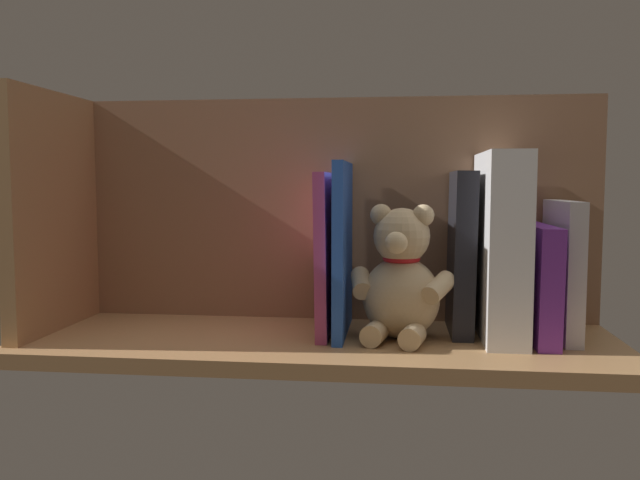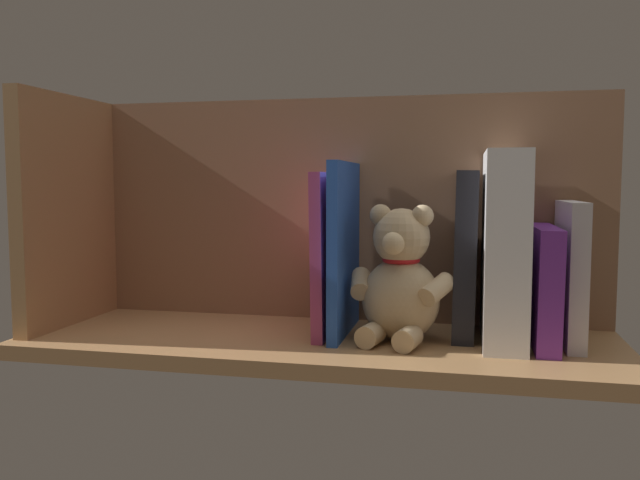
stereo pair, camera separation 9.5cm
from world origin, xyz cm
name	(u,v)px [view 1 (the left image)]	position (x,y,z in cm)	size (l,w,h in cm)	color
ground_plane	(320,343)	(0.00, 0.00, -1.10)	(87.08, 30.79, 2.20)	#A87A4C
shelf_back_panel	(329,210)	(0.00, -13.14, 18.25)	(87.08, 1.50, 36.51)	#8F6447
shelf_side_divider	(52,212)	(41.54, 0.00, 18.25)	(2.40, 24.79, 36.51)	#A87A4C
book_0	(562,269)	(-35.40, -3.79, 10.04)	(2.50, 16.41, 20.08)	silver
book_1	(537,282)	(-31.67, -2.55, 8.30)	(3.16, 18.89, 16.59)	purple
dictionary_thick_white	(501,246)	(-26.26, -2.28, 13.54)	(5.83, 19.24, 27.08)	white
book_2	(461,252)	(-20.89, -4.97, 12.19)	(3.10, 14.05, 24.37)	black
teddy_bear	(401,280)	(-11.85, 0.55, 8.63)	(15.56, 14.18, 19.62)	#D1B284
book_3	(343,248)	(-3.16, -2.55, 12.89)	(1.54, 18.88, 25.77)	blue
book_4	(327,253)	(-0.63, -3.07, 12.09)	(1.69, 17.85, 24.17)	#B23F72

